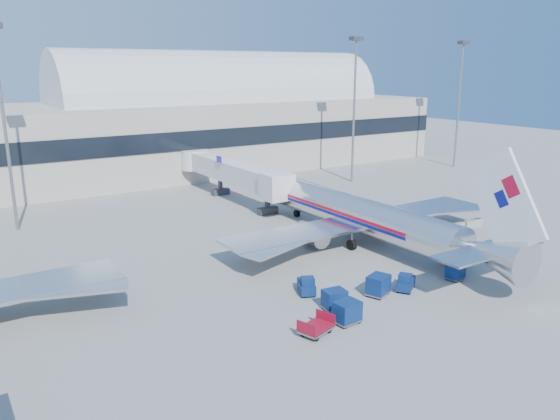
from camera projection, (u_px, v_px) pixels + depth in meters
ground at (314, 275)px, 48.87m from camera, size 260.00×260.00×0.00m
terminal at (30, 137)px, 85.06m from camera, size 170.00×28.15×21.00m
airliner_main at (365, 216)px, 57.07m from camera, size 32.00×37.26×12.07m
jetbridge_near at (227, 171)px, 76.84m from camera, size 4.40×27.50×6.25m
mast_west at (1, 98)px, 58.81m from camera, size 2.00×1.20×22.60m
mast_east at (355, 89)px, 85.29m from camera, size 2.00×1.20×22.60m
mast_far_east at (460, 86)px, 98.54m from camera, size 2.00×1.20×22.60m
barrier_near at (434, 233)px, 59.91m from camera, size 3.00×0.55×0.90m
barrier_mid at (454, 228)px, 61.65m from camera, size 3.00×0.55×0.90m
barrier_far at (473, 223)px, 63.40m from camera, size 3.00×0.55×0.90m
tug_lead at (406, 282)px, 45.41m from camera, size 2.64×2.30×1.55m
tug_right at (455, 258)px, 51.09m from camera, size 2.56×2.14×1.50m
tug_left at (307, 285)px, 44.71m from camera, size 2.13×2.70×1.57m
cart_train_a at (378, 285)px, 44.29m from camera, size 2.34×2.06×1.71m
cart_train_b at (334, 299)px, 41.76m from camera, size 1.94×1.57×1.57m
cart_train_c at (347, 312)px, 39.45m from camera, size 2.00×1.58×1.68m
cart_solo_near at (455, 271)px, 47.68m from camera, size 1.92×1.64×1.46m
cart_solo_far at (496, 249)px, 53.12m from camera, size 2.21×1.93×1.64m
cart_open_red at (316, 328)px, 37.94m from camera, size 2.77×2.31×0.64m
ramp_worker at (527, 254)px, 51.79m from camera, size 0.65×0.77×1.79m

